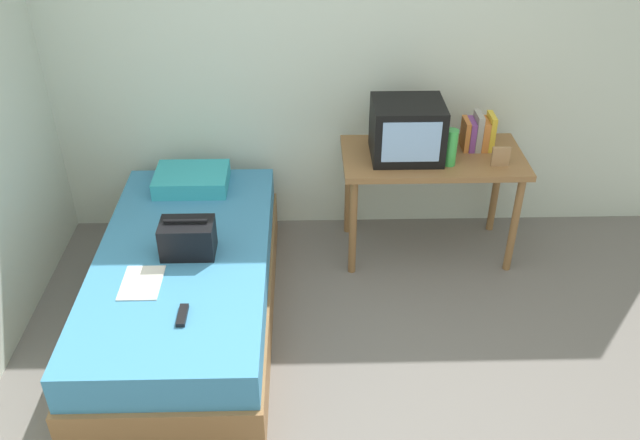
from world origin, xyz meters
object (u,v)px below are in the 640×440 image
desk (432,168)px  book_row (478,133)px  pillow (192,179)px  magazine (142,283)px  bed (186,287)px  remote_dark (182,315)px  picture_frame (501,156)px  handbag (188,238)px  water_bottle (451,147)px  tv (407,130)px

desk → book_row: (0.30, 0.09, 0.20)m
pillow → magazine: 1.03m
bed → pillow: size_ratio=4.24×
remote_dark → picture_frame: bearing=30.9°
picture_frame → handbag: (-1.87, -0.55, -0.20)m
water_bottle → remote_dark: size_ratio=1.51×
handbag → remote_dark: handbag is taller
tv → pillow: 1.43m
book_row → pillow: book_row is taller
desk → book_row: bearing=17.1°
pillow → picture_frame: bearing=-5.8°
bed → tv: tv is taller
book_row → picture_frame: book_row is taller
picture_frame → magazine: 2.26m
magazine → remote_dark: size_ratio=1.86×
handbag → book_row: bearing=24.0°
magazine → remote_dark: bearing=-46.9°
book_row → remote_dark: book_row is taller
handbag → tv: bearing=28.0°
desk → book_row: 0.37m
desk → water_bottle: (0.08, -0.13, 0.21)m
tv → magazine: tv is taller
handbag → bed: bearing=175.8°
desk → picture_frame: picture_frame is taller
desk → remote_dark: desk is taller
book_row → handbag: 1.96m
tv → pillow: tv is taller
water_bottle → picture_frame: water_bottle is taller
bed → desk: desk is taller
bed → pillow: (-0.04, 0.74, 0.31)m
picture_frame → pillow: (-1.95, 0.20, -0.25)m
tv → pillow: size_ratio=0.93×
handbag → picture_frame: bearing=16.3°
picture_frame → remote_dark: 2.15m
water_bottle → remote_dark: 1.92m
bed → water_bottle: size_ratio=8.49×
magazine → pillow: bearing=82.5°
pillow → magazine: (-0.13, -1.02, -0.05)m
book_row → picture_frame: bearing=-69.9°
book_row → picture_frame: 0.27m
tv → water_bottle: (0.26, -0.12, -0.06)m
desk → remote_dark: bearing=-139.1°
handbag → remote_dark: (0.04, -0.55, -0.09)m
bed → handbag: (0.05, -0.00, 0.35)m
pillow → tv: bearing=-2.2°
bed → pillow: pillow is taller
bed → desk: 1.73m
bed → picture_frame: (1.92, 0.54, 0.56)m
book_row → handbag: size_ratio=0.80×
bed → magazine: magazine is taller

